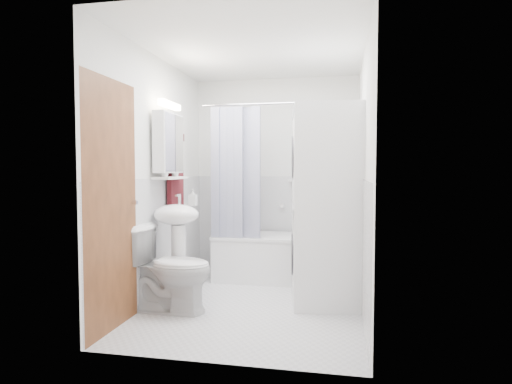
% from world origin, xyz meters
% --- Properties ---
extents(floor, '(2.60, 2.60, 0.00)m').
position_xyz_m(floor, '(0.00, 0.00, 0.00)').
color(floor, silver).
rests_on(floor, ground).
extents(room_walls, '(2.60, 2.60, 2.60)m').
position_xyz_m(room_walls, '(0.00, 0.00, 1.49)').
color(room_walls, white).
rests_on(room_walls, ground).
extents(wainscot, '(1.98, 2.58, 2.58)m').
position_xyz_m(wainscot, '(0.00, 0.29, 0.60)').
color(wainscot, white).
rests_on(wainscot, ground).
extents(door, '(0.05, 2.00, 2.00)m').
position_xyz_m(door, '(-0.95, -0.55, 1.00)').
color(door, brown).
rests_on(door, ground).
extents(bathtub, '(1.36, 0.64, 0.52)m').
position_xyz_m(bathtub, '(0.04, 0.92, 0.29)').
color(bathtub, white).
rests_on(bathtub, ground).
extents(tub_spout, '(0.04, 0.12, 0.04)m').
position_xyz_m(tub_spout, '(0.24, 1.25, 0.84)').
color(tub_spout, silver).
rests_on(tub_spout, room_walls).
extents(curtain_rod, '(1.54, 0.02, 0.02)m').
position_xyz_m(curtain_rod, '(0.04, 0.66, 2.00)').
color(curtain_rod, silver).
rests_on(curtain_rod, room_walls).
extents(shower_curtain, '(0.55, 0.02, 1.45)m').
position_xyz_m(shower_curtain, '(-0.36, 0.66, 1.25)').
color(shower_curtain, '#161C4D').
rests_on(shower_curtain, curtain_rod).
extents(sink, '(0.44, 0.37, 1.04)m').
position_xyz_m(sink, '(-0.75, -0.08, 0.70)').
color(sink, white).
rests_on(sink, ground).
extents(medicine_cabinet, '(0.13, 0.50, 0.71)m').
position_xyz_m(medicine_cabinet, '(-0.90, 0.10, 1.57)').
color(medicine_cabinet, white).
rests_on(medicine_cabinet, room_walls).
extents(shelf, '(0.18, 0.54, 0.02)m').
position_xyz_m(shelf, '(-0.89, 0.10, 1.20)').
color(shelf, silver).
rests_on(shelf, room_walls).
extents(shower_caddy, '(0.22, 0.06, 0.02)m').
position_xyz_m(shower_caddy, '(0.29, 1.24, 1.15)').
color(shower_caddy, silver).
rests_on(shower_caddy, room_walls).
extents(towel, '(0.07, 0.35, 0.85)m').
position_xyz_m(towel, '(-0.94, 0.36, 1.27)').
color(towel, '#501915').
rests_on(towel, room_walls).
extents(washer_dryer, '(0.76, 0.75, 1.88)m').
position_xyz_m(washer_dryer, '(0.68, 0.15, 0.94)').
color(washer_dryer, white).
rests_on(washer_dryer, ground).
extents(toilet, '(0.80, 0.46, 0.77)m').
position_xyz_m(toilet, '(-0.72, -0.36, 0.39)').
color(toilet, white).
rests_on(toilet, ground).
extents(soap_pump, '(0.08, 0.17, 0.08)m').
position_xyz_m(soap_pump, '(-0.71, 0.25, 0.95)').
color(soap_pump, gray).
rests_on(soap_pump, sink).
extents(shelf_bottle, '(0.07, 0.18, 0.07)m').
position_xyz_m(shelf_bottle, '(-0.89, -0.05, 1.25)').
color(shelf_bottle, gray).
rests_on(shelf_bottle, shelf).
extents(shelf_cup, '(0.10, 0.09, 0.10)m').
position_xyz_m(shelf_cup, '(-0.89, 0.22, 1.26)').
color(shelf_cup, gray).
rests_on(shelf_cup, shelf).
extents(shampoo_a, '(0.13, 0.17, 0.13)m').
position_xyz_m(shampoo_a, '(0.35, 1.24, 1.23)').
color(shampoo_a, gray).
rests_on(shampoo_a, shower_caddy).
extents(shampoo_b, '(0.08, 0.21, 0.08)m').
position_xyz_m(shampoo_b, '(0.47, 1.24, 1.20)').
color(shampoo_b, '#243C93').
rests_on(shampoo_b, shower_caddy).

